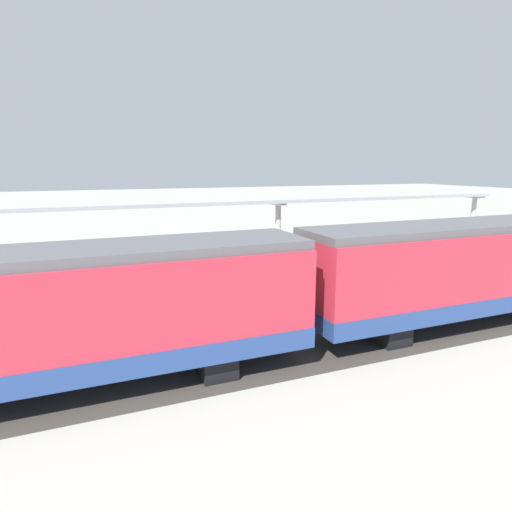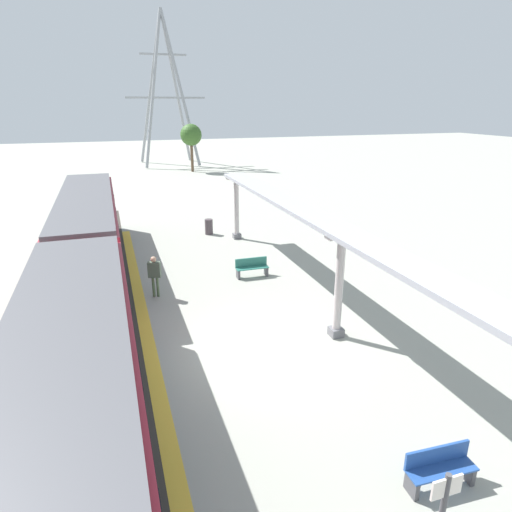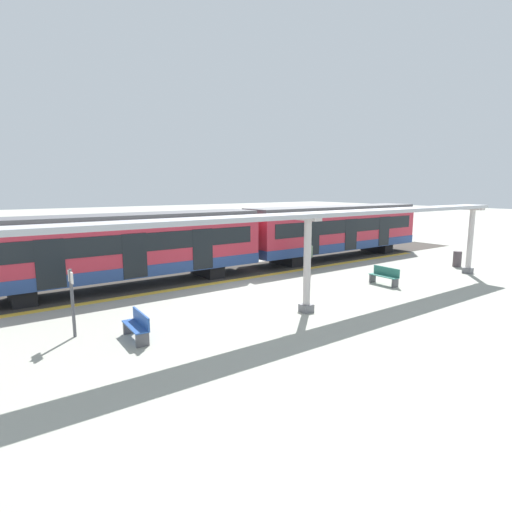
{
  "view_description": "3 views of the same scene",
  "coord_description": "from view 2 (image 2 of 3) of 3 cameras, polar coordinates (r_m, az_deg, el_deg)",
  "views": [
    {
      "loc": [
        -15.53,
        8.65,
        5.33
      ],
      "look_at": [
        0.45,
        2.18,
        1.69
      ],
      "focal_mm": 30.1,
      "sensor_mm": 36.0,
      "label": 1
    },
    {
      "loc": [
        -3.89,
        -11.8,
        7.55
      ],
      "look_at": [
        1.21,
        3.4,
        1.98
      ],
      "focal_mm": 30.92,
      "sensor_mm": 36.0,
      "label": 2
    },
    {
      "loc": [
        14.06,
        -10.43,
        4.71
      ],
      "look_at": [
        1.5,
        -1.29,
        2.1
      ],
      "focal_mm": 28.76,
      "sensor_mm": 36.0,
      "label": 3
    }
  ],
  "objects": [
    {
      "name": "ground_plane",
      "position": [
        14.54,
        -0.26,
        -12.14
      ],
      "size": [
        176.0,
        176.0,
        0.0
      ],
      "primitive_type": "plane",
      "color": "#9B9D91"
    },
    {
      "name": "tactile_edge_strip",
      "position": [
        14.03,
        -13.14,
        -13.97
      ],
      "size": [
        0.44,
        31.7,
        0.01
      ],
      "primitive_type": "cube",
      "color": "gold",
      "rests_on": "ground"
    },
    {
      "name": "trackbed",
      "position": [
        14.06,
        -20.77,
        -14.74
      ],
      "size": [
        3.2,
        43.7,
        0.01
      ],
      "primitive_type": "cube",
      "color": "#38332D",
      "rests_on": "ground"
    },
    {
      "name": "train_near_carriage",
      "position": [
        9.58,
        -22.63,
        -19.22
      ],
      "size": [
        2.65,
        13.76,
        3.48
      ],
      "color": "#B3283A",
      "rests_on": "ground"
    },
    {
      "name": "train_far_carriage",
      "position": [
        22.7,
        -20.77,
        3.3
      ],
      "size": [
        2.65,
        13.76,
        3.48
      ],
      "color": "#B3283A",
      "rests_on": "ground"
    },
    {
      "name": "canopy_pillar_second",
      "position": [
        14.82,
        10.68,
        -3.89
      ],
      "size": [
        1.1,
        0.44,
        3.62
      ],
      "color": "slate",
      "rests_on": "ground"
    },
    {
      "name": "canopy_pillar_third",
      "position": [
        25.61,
        -2.54,
        6.23
      ],
      "size": [
        1.1,
        0.44,
        3.62
      ],
      "color": "slate",
      "rests_on": "ground"
    },
    {
      "name": "canopy_beam",
      "position": [
        14.02,
        11.59,
        2.8
      ],
      "size": [
        1.2,
        25.6,
        0.16
      ],
      "primitive_type": "cube",
      "color": "#A8AAB2",
      "rests_on": "canopy_pillar_nearest"
    },
    {
      "name": "bench_near_end",
      "position": [
        20.2,
        -0.55,
        -1.46
      ],
      "size": [
        1.51,
        0.47,
        0.86
      ],
      "color": "#2C7264",
      "rests_on": "ground"
    },
    {
      "name": "bench_mid_platform",
      "position": [
        10.78,
        22.62,
        -23.89
      ],
      "size": [
        1.52,
        0.52,
        0.86
      ],
      "color": "#254E9A",
      "rests_on": "ground"
    },
    {
      "name": "trash_bin",
      "position": [
        26.93,
        -6.12,
        3.78
      ],
      "size": [
        0.48,
        0.48,
        0.93
      ],
      "primitive_type": "cylinder",
      "color": "#4A3F44",
      "rests_on": "ground"
    },
    {
      "name": "passenger_waiting_near_edge",
      "position": [
        18.34,
        -13.0,
        -2.0
      ],
      "size": [
        0.55,
        0.38,
        1.74
      ],
      "color": "#495E3F",
      "rests_on": "ground"
    },
    {
      "name": "electricity_pylon",
      "position": [
        59.45,
        -11.66,
        20.4
      ],
      "size": [
        9.88,
        6.94,
        18.17
      ],
      "color": "#93969B",
      "rests_on": "ground"
    },
    {
      "name": "tree_left_background",
      "position": [
        52.48,
        -8.41,
        15.19
      ],
      "size": [
        2.43,
        2.43,
        5.37
      ],
      "color": "brown",
      "rests_on": "ground"
    }
  ]
}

